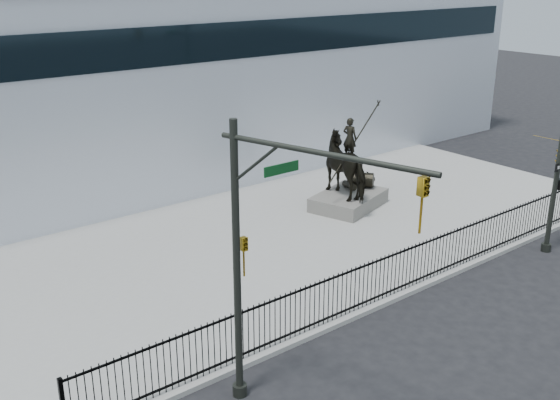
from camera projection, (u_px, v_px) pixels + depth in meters
ground at (428, 311)px, 20.25m from camera, size 120.00×120.00×0.00m
plaza at (286, 239)px, 25.37m from camera, size 30.00×12.00×0.15m
building at (126, 81)px, 33.45m from camera, size 44.00×14.00×9.00m
picket_fence at (400, 271)px, 20.86m from camera, size 22.10×0.10×1.50m
statue_plinth at (349, 200)px, 28.46m from camera, size 3.77×3.09×0.61m
equestrian_statue at (351, 165)px, 27.97m from camera, size 4.01×3.11×3.54m
traffic_signal_left at (267, 255)px, 14.47m from camera, size 1.52×4.84×7.00m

